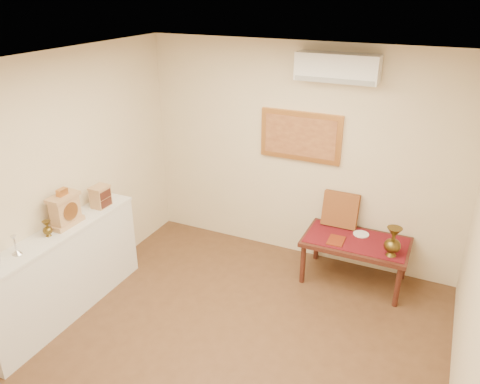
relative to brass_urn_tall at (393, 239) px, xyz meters
The scene contains 17 objects.
floor 2.25m from the brass_urn_tall, 126.54° to the right, with size 4.50×4.50×0.00m, color brown.
ceiling 2.87m from the brass_urn_tall, 126.54° to the right, with size 4.50×4.50×0.00m, color silver.
wall_back 1.50m from the brass_urn_tall, 156.61° to the left, with size 4.00×0.02×2.70m, color beige.
wall_left 3.73m from the brass_urn_tall, 152.43° to the right, with size 0.02×4.50×2.70m, color beige.
candlestick 3.79m from the brass_urn_tall, 144.99° to the right, with size 0.09×0.09×0.19m, color silver, non-canonical shape.
brass_urn_small 3.59m from the brass_urn_tall, 149.92° to the right, with size 0.10×0.10×0.21m, color brown, non-canonical shape.
table_cloth 0.50m from the brass_urn_tall, 156.87° to the left, with size 1.14×0.59×0.01m, color maroon.
brass_urn_tall is the anchor object (origin of this frame).
plate 0.54m from the brass_urn_tall, 140.61° to the left, with size 0.18×0.18×0.01m, color silver.
menu 0.65m from the brass_urn_tall, behind, with size 0.18×0.25×0.01m, color maroon.
cushion 0.82m from the brass_urn_tall, 147.04° to the left, with size 0.43×0.10×0.43m, color #5D1A12.
display_ledge 3.54m from the brass_urn_tall, 151.11° to the right, with size 0.37×2.02×0.98m.
mantel_clock 3.47m from the brass_urn_tall, 153.57° to the right, with size 0.17×0.36×0.41m.
wooden_chest 3.25m from the brass_urn_tall, 161.34° to the right, with size 0.16×0.21×0.24m.
low_table 0.53m from the brass_urn_tall, 156.87° to the left, with size 1.20×0.70×0.55m.
painting 1.60m from the brass_urn_tall, 157.65° to the left, with size 1.00×0.06×0.60m.
ac_unit 1.94m from the brass_urn_tall, 154.33° to the left, with size 0.90×0.25×0.30m.
Camera 1 is at (1.61, -2.97, 3.28)m, focal length 35.00 mm.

